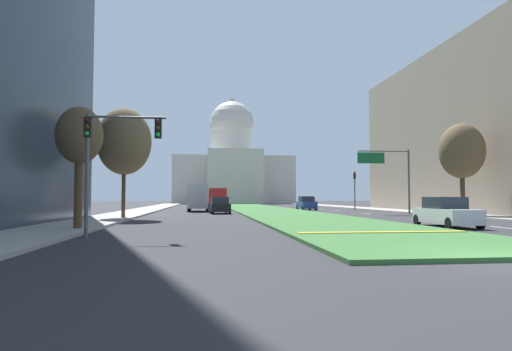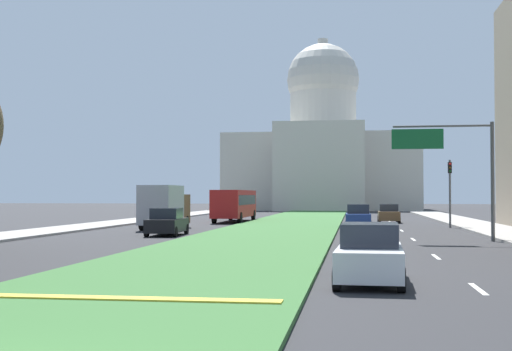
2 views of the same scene
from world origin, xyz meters
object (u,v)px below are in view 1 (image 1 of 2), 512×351
sedan_far_horizon (308,203)px  sedan_midblock (220,206)px  street_tree_right_mid (462,151)px  sedan_distant (306,204)px  traffic_light_near_left (108,147)px  overhead_guide_sign (390,168)px  capitol_building (232,170)px  box_truck_delivery (198,197)px  traffic_light_far_right (355,185)px  city_bus (217,197)px  sedan_lead_stopped (446,213)px  street_tree_left_near (79,137)px  street_tree_left_mid (124,142)px

sedan_far_horizon → sedan_midblock: bearing=-123.5°
street_tree_right_mid → sedan_midblock: street_tree_right_mid is taller
street_tree_right_mid → sedan_distant: street_tree_right_mid is taller
traffic_light_near_left → sedan_distant: 41.74m
overhead_guide_sign → street_tree_right_mid: (3.62, -6.63, 1.01)m
capitol_building → overhead_guide_sign: bearing=-82.4°
sedan_far_horizon → box_truck_delivery: (-16.87, -14.62, 0.89)m
capitol_building → traffic_light_far_right: capitol_building is taller
sedan_distant → city_bus: (-11.45, 10.59, 0.93)m
traffic_light_far_right → overhead_guide_sign: 15.63m
sedan_midblock → traffic_light_far_right: bearing=33.8°
sedan_midblock → sedan_distant: (11.82, 11.70, 0.04)m
city_bus → overhead_guide_sign: bearing=-56.7°
traffic_light_near_left → sedan_far_horizon: size_ratio=1.23×
traffic_light_far_right → city_bus: 20.87m
box_truck_delivery → sedan_far_horizon: bearing=40.9°
capitol_building → sedan_distant: (5.65, -65.77, -8.54)m
box_truck_delivery → traffic_light_near_left: bearing=-95.7°
traffic_light_far_right → traffic_light_near_left: bearing=-122.2°
traffic_light_near_left → sedan_lead_stopped: (17.56, 4.55, -3.00)m
capitol_building → sedan_far_horizon: bearing=-81.4°
overhead_guide_sign → street_tree_right_mid: street_tree_right_mid is taller
capitol_building → sedan_far_horizon: 56.73m
sedan_distant → capitol_building: bearing=94.9°
traffic_light_far_right → sedan_distant: 7.43m
capitol_building → street_tree_right_mid: bearing=-80.6°
traffic_light_far_right → sedan_lead_stopped: traffic_light_far_right is taller
street_tree_left_near → city_bus: size_ratio=0.56×
traffic_light_far_right → overhead_guide_sign: (-1.83, -15.47, 1.33)m
overhead_guide_sign → street_tree_left_near: bearing=-142.0°
street_tree_left_near → sedan_distant: bearing=60.0°
street_tree_left_mid → sedan_lead_stopped: (19.73, -11.36, -5.18)m
street_tree_right_mid → box_truck_delivery: size_ratio=1.26×
sedan_distant → box_truck_delivery: 14.75m
traffic_light_far_right → box_truck_delivery: size_ratio=0.81×
traffic_light_far_right → sedan_far_horizon: (-4.16, 9.46, -2.53)m
traffic_light_near_left → sedan_distant: (17.40, 37.82, -2.96)m
traffic_light_far_right → street_tree_right_mid: 22.30m
sedan_lead_stopped → street_tree_right_mid: bearing=54.5°
street_tree_right_mid → box_truck_delivery: street_tree_right_mid is taller
sedan_midblock → city_bus: bearing=89.1°
traffic_light_near_left → box_truck_delivery: (3.32, 33.52, -2.12)m
sedan_midblock → street_tree_left_mid: bearing=-127.2°
traffic_light_near_left → traffic_light_far_right: bearing=57.8°
traffic_light_far_right → street_tree_left_near: (-26.57, -34.83, 1.35)m
street_tree_left_near → city_bus: 45.39m
overhead_guide_sign → sedan_lead_stopped: overhead_guide_sign is taller
sedan_midblock → box_truck_delivery: box_truck_delivery is taller
traffic_light_far_right → street_tree_left_near: size_ratio=0.84×
traffic_light_far_right → sedan_midblock: (-18.77, -12.57, -2.51)m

